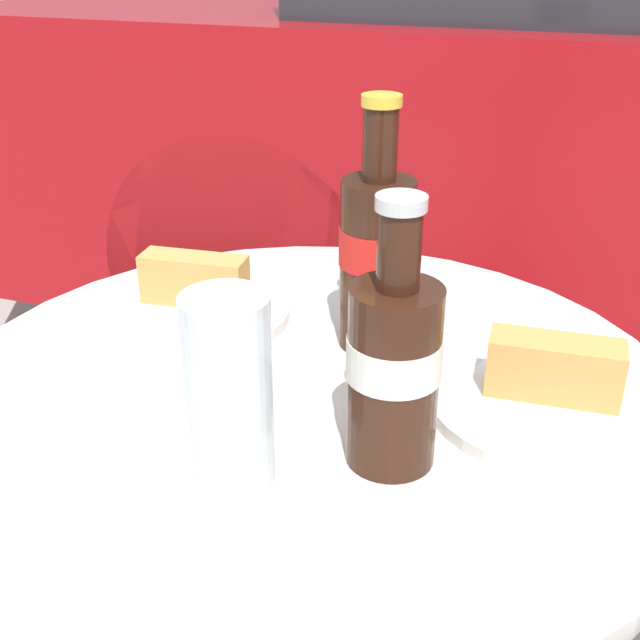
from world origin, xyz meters
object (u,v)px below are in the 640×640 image
(cola_bottle_left, at_px, (377,253))
(drinking_glass, at_px, (230,399))
(cola_bottle_right, at_px, (394,364))
(lunch_plate_far, at_px, (551,392))
(lunch_plate_near, at_px, (193,302))
(bistro_table, at_px, (309,536))

(cola_bottle_left, distance_m, drinking_glass, 0.25)
(cola_bottle_right, height_order, lunch_plate_far, cola_bottle_right)
(lunch_plate_near, bearing_deg, bistro_table, -29.33)
(bistro_table, bearing_deg, cola_bottle_right, -40.00)
(cola_bottle_right, xyz_separation_m, lunch_plate_near, (-0.27, 0.18, -0.07))
(cola_bottle_left, bearing_deg, cola_bottle_right, -70.42)
(bistro_table, xyz_separation_m, lunch_plate_near, (-0.17, 0.09, 0.20))
(bistro_table, bearing_deg, drinking_glass, -92.79)
(cola_bottle_right, relative_size, lunch_plate_near, 1.04)
(cola_bottle_right, relative_size, drinking_glass, 1.43)
(cola_bottle_left, height_order, drinking_glass, cola_bottle_left)
(drinking_glass, bearing_deg, cola_bottle_right, 30.10)
(bistro_table, relative_size, cola_bottle_right, 3.24)
(bistro_table, xyz_separation_m, drinking_glass, (-0.01, -0.15, 0.25))
(cola_bottle_right, height_order, drinking_glass, cola_bottle_right)
(lunch_plate_far, bearing_deg, bistro_table, -171.55)
(lunch_plate_far, bearing_deg, cola_bottle_right, -134.45)
(bistro_table, bearing_deg, lunch_plate_near, 150.67)
(lunch_plate_far, bearing_deg, drinking_glass, -141.14)
(lunch_plate_near, bearing_deg, cola_bottle_left, 1.65)
(cola_bottle_right, relative_size, lunch_plate_far, 1.01)
(lunch_plate_near, distance_m, lunch_plate_far, 0.39)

